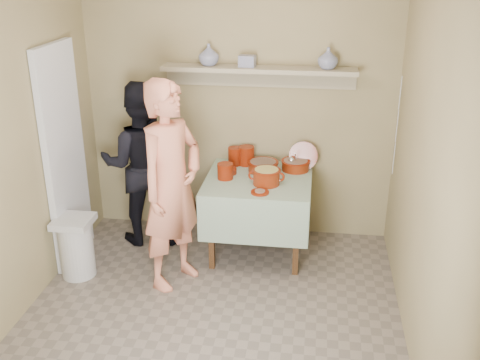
% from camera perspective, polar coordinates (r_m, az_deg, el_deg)
% --- Properties ---
extents(ground, '(3.50, 3.50, 0.00)m').
position_cam_1_polar(ground, '(4.49, -3.34, -14.88)').
color(ground, '#706458').
rests_on(ground, ground).
extents(tile_panel, '(0.06, 0.70, 2.00)m').
position_cam_1_polar(tile_panel, '(5.25, -17.36, 2.25)').
color(tile_panel, silver).
rests_on(tile_panel, ground).
extents(plate_stack_a, '(0.13, 0.13, 0.18)m').
position_cam_1_polar(plate_stack_a, '(5.48, -0.53, 2.44)').
color(plate_stack_a, '#651303').
rests_on(plate_stack_a, serving_table).
extents(plate_stack_b, '(0.15, 0.15, 0.19)m').
position_cam_1_polar(plate_stack_b, '(5.48, 0.65, 2.49)').
color(plate_stack_b, '#651303').
rests_on(plate_stack_b, serving_table).
extents(bowl_stack, '(0.15, 0.15, 0.15)m').
position_cam_1_polar(bowl_stack, '(5.14, -1.51, 0.90)').
color(bowl_stack, '#651303').
rests_on(bowl_stack, serving_table).
extents(empty_bowl, '(0.17, 0.17, 0.05)m').
position_cam_1_polar(empty_bowl, '(5.29, -1.24, 0.94)').
color(empty_bowl, '#651303').
rests_on(empty_bowl, serving_table).
extents(propped_lid, '(0.28, 0.11, 0.27)m').
position_cam_1_polar(propped_lid, '(5.43, 6.45, 2.45)').
color(propped_lid, '#651303').
rests_on(propped_lid, serving_table).
extents(vase_right, '(0.24, 0.24, 0.19)m').
position_cam_1_polar(vase_right, '(5.20, 8.93, 12.13)').
color(vase_right, navy).
rests_on(vase_right, wall_shelf).
extents(vase_left, '(0.26, 0.26, 0.20)m').
position_cam_1_polar(vase_left, '(5.31, -3.19, 12.59)').
color(vase_left, navy).
rests_on(vase_left, wall_shelf).
extents(ceramic_box, '(0.16, 0.12, 0.10)m').
position_cam_1_polar(ceramic_box, '(5.24, 0.74, 11.98)').
color(ceramic_box, navy).
rests_on(ceramic_box, wall_shelf).
extents(person_cook, '(0.69, 0.78, 1.80)m').
position_cam_1_polar(person_cook, '(4.69, -6.95, -0.62)').
color(person_cook, '#DA7C5E').
rests_on(person_cook, ground).
extents(person_helper, '(0.89, 0.76, 1.61)m').
position_cam_1_polar(person_helper, '(5.49, -9.98, 1.64)').
color(person_helper, black).
rests_on(person_helper, ground).
extents(room_shell, '(3.04, 3.54, 2.62)m').
position_cam_1_polar(room_shell, '(3.74, -3.89, 5.17)').
color(room_shell, '#998A5E').
rests_on(room_shell, ground).
extents(serving_table, '(0.97, 0.97, 0.76)m').
position_cam_1_polar(serving_table, '(5.23, 1.89, -1.00)').
color(serving_table, '#4C2D16').
rests_on(serving_table, ground).
extents(cazuela_meat_a, '(0.30, 0.30, 0.10)m').
position_cam_1_polar(cazuela_meat_a, '(5.33, 2.35, 1.50)').
color(cazuela_meat_a, '#5F1808').
rests_on(cazuela_meat_a, serving_table).
extents(cazuela_meat_b, '(0.28, 0.28, 0.10)m').
position_cam_1_polar(cazuela_meat_b, '(5.38, 5.66, 1.61)').
color(cazuela_meat_b, '#5F1808').
rests_on(cazuela_meat_b, serving_table).
extents(ladle, '(0.08, 0.26, 0.19)m').
position_cam_1_polar(ladle, '(5.34, 5.29, 2.04)').
color(ladle, silver).
rests_on(ladle, cazuela_meat_b).
extents(cazuela_rice, '(0.33, 0.25, 0.14)m').
position_cam_1_polar(cazuela_rice, '(5.02, 2.70, 0.47)').
color(cazuela_rice, '#5F1808').
rests_on(cazuela_rice, serving_table).
extents(front_plate, '(0.16, 0.16, 0.03)m').
position_cam_1_polar(front_plate, '(4.86, 2.03, -1.23)').
color(front_plate, '#651303').
rests_on(front_plate, serving_table).
extents(wall_shelf, '(1.80, 0.25, 0.21)m').
position_cam_1_polar(wall_shelf, '(5.28, 1.93, 10.97)').
color(wall_shelf, tan).
rests_on(wall_shelf, room_shell).
extents(trash_bin, '(0.32, 0.32, 0.56)m').
position_cam_1_polar(trash_bin, '(5.20, -16.29, -6.50)').
color(trash_bin, silver).
rests_on(trash_bin, ground).
extents(electrical_cord, '(0.01, 0.05, 0.90)m').
position_cam_1_polar(electrical_cord, '(5.24, 15.66, 5.28)').
color(electrical_cord, silver).
rests_on(electrical_cord, wall_shelf).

